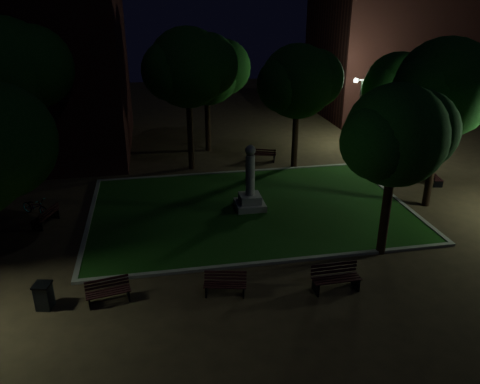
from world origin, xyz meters
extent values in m
plane|color=#3C2E1E|center=(0.00, 0.00, 0.00)|extent=(80.00, 80.00, 0.00)
cube|color=#174010|center=(0.00, 2.00, 0.04)|extent=(15.00, 10.00, 0.08)
cube|color=slate|center=(0.00, -3.10, 0.06)|extent=(15.40, 0.20, 0.12)
cube|color=slate|center=(0.00, 7.10, 0.06)|extent=(15.40, 0.20, 0.12)
cube|color=slate|center=(-7.60, 2.00, 0.06)|extent=(0.20, 10.00, 0.12)
cube|color=slate|center=(7.60, 2.00, 0.06)|extent=(0.20, 10.00, 0.12)
cube|color=gray|center=(0.00, 2.00, 0.23)|extent=(1.40, 1.40, 0.30)
cube|color=gray|center=(0.00, 2.00, 0.58)|extent=(1.00, 1.00, 0.40)
cylinder|color=gray|center=(0.00, 2.00, 1.78)|extent=(0.44, 0.44, 2.00)
sphere|color=gray|center=(0.00, 2.00, 3.03)|extent=(0.50, 0.50, 0.50)
plane|color=red|center=(-13.00, 10.70, 3.50)|extent=(6.30, 0.00, 6.30)
cube|color=#451C1A|center=(18.00, 20.00, 6.00)|extent=(16.00, 10.00, 12.00)
cylinder|color=black|center=(-2.27, 8.45, 2.31)|extent=(0.36, 0.36, 4.62)
sphere|color=#195217|center=(-2.27, 8.45, 5.96)|extent=(4.48, 4.48, 4.48)
sphere|color=#195217|center=(-1.15, 8.65, 6.06)|extent=(3.58, 3.58, 3.58)
sphere|color=#195217|center=(-3.16, 8.15, 5.86)|extent=(3.36, 3.36, 3.36)
cylinder|color=black|center=(3.91, 7.58, 1.94)|extent=(0.36, 0.36, 3.88)
sphere|color=#195217|center=(3.91, 7.58, 5.15)|extent=(4.24, 4.24, 4.24)
sphere|color=#195217|center=(4.97, 7.78, 5.25)|extent=(3.39, 3.39, 3.39)
sphere|color=#195217|center=(3.06, 7.28, 5.05)|extent=(3.18, 3.18, 3.18)
cylinder|color=black|center=(10.25, 7.74, 1.73)|extent=(0.36, 0.36, 3.45)
sphere|color=#195217|center=(10.25, 7.74, 4.66)|extent=(4.03, 4.03, 4.03)
sphere|color=#195217|center=(11.26, 7.94, 4.76)|extent=(3.22, 3.22, 3.22)
sphere|color=#195217|center=(9.44, 7.44, 4.56)|extent=(3.02, 3.02, 3.02)
cylinder|color=black|center=(8.74, 0.85, 2.23)|extent=(0.36, 0.36, 4.46)
sphere|color=#195217|center=(8.74, 0.85, 5.82)|extent=(4.53, 4.53, 4.53)
sphere|color=#195217|center=(9.87, 1.05, 5.92)|extent=(3.62, 3.62, 3.62)
sphere|color=#195217|center=(7.83, 0.55, 5.72)|extent=(3.40, 3.40, 3.40)
cylinder|color=black|center=(4.39, -3.08, 1.89)|extent=(0.36, 0.36, 3.78)
sphere|color=#195217|center=(4.39, -3.08, 4.94)|extent=(3.84, 3.84, 3.84)
sphere|color=#195217|center=(5.35, -2.88, 5.04)|extent=(3.08, 3.08, 3.08)
sphere|color=#195217|center=(3.62, -3.38, 4.84)|extent=(2.88, 2.88, 2.88)
cylinder|color=black|center=(-11.57, 7.36, 2.32)|extent=(0.36, 0.36, 4.65)
sphere|color=#195217|center=(-11.57, 7.36, 6.23)|extent=(5.28, 5.28, 5.28)
sphere|color=#195217|center=(-10.25, 7.56, 6.33)|extent=(4.23, 4.23, 4.23)
cylinder|color=black|center=(-0.83, 11.81, 1.99)|extent=(0.36, 0.36, 3.99)
sphere|color=#195217|center=(-0.83, 11.81, 5.33)|extent=(4.45, 4.45, 4.45)
sphere|color=#195217|center=(0.29, 12.01, 5.43)|extent=(3.56, 3.56, 3.56)
sphere|color=#195217|center=(-1.72, 11.51, 5.23)|extent=(3.34, 3.34, 3.34)
cylinder|color=black|center=(-10.49, 10.02, 2.06)|extent=(0.12, 0.12, 4.11)
cylinder|color=black|center=(-10.49, 10.02, 4.11)|extent=(0.90, 0.08, 0.08)
sphere|color=#D8FFD8|center=(-10.94, 10.02, 4.11)|extent=(0.28, 0.28, 0.28)
sphere|color=#D8FFD8|center=(-10.04, 10.02, 4.11)|extent=(0.28, 0.28, 0.28)
cylinder|color=black|center=(9.55, 11.21, 2.22)|extent=(0.12, 0.12, 4.45)
cylinder|color=black|center=(9.55, 11.21, 4.45)|extent=(0.90, 0.08, 0.08)
sphere|color=#D8FFD8|center=(9.10, 11.21, 4.45)|extent=(0.28, 0.28, 0.28)
sphere|color=#D8FFD8|center=(10.00, 11.21, 4.45)|extent=(0.28, 0.28, 0.28)
cube|color=black|center=(-2.93, -4.65, 0.20)|extent=(0.16, 0.51, 0.41)
cube|color=black|center=(-1.66, -4.93, 0.20)|extent=(0.16, 0.51, 0.41)
cube|color=black|center=(-2.34, -4.99, 0.42)|extent=(1.47, 0.40, 0.04)
cube|color=black|center=(-2.31, -4.86, 0.42)|extent=(1.47, 0.40, 0.04)
cube|color=black|center=(-2.29, -4.73, 0.42)|extent=(1.47, 0.40, 0.04)
cube|color=black|center=(-2.26, -4.61, 0.42)|extent=(1.47, 0.40, 0.04)
cube|color=black|center=(-2.25, -4.55, 0.51)|extent=(1.46, 0.37, 0.09)
cube|color=black|center=(-2.25, -4.55, 0.64)|extent=(1.46, 0.37, 0.09)
cube|color=black|center=(-2.25, -4.55, 0.77)|extent=(1.46, 0.37, 0.09)
cube|color=black|center=(0.85, -5.25, 0.24)|extent=(0.08, 0.59, 0.47)
cube|color=black|center=(2.36, -5.22, 0.24)|extent=(0.08, 0.59, 0.47)
cube|color=black|center=(1.61, -5.47, 0.48)|extent=(1.72, 0.13, 0.04)
cube|color=black|center=(1.61, -5.32, 0.48)|extent=(1.72, 0.13, 0.04)
cube|color=black|center=(1.61, -5.17, 0.48)|extent=(1.72, 0.13, 0.04)
cube|color=black|center=(1.60, -5.02, 0.48)|extent=(1.72, 0.13, 0.04)
cube|color=black|center=(1.60, -4.96, 0.59)|extent=(1.72, 0.10, 0.10)
cube|color=black|center=(1.60, -4.96, 0.74)|extent=(1.72, 0.10, 0.10)
cube|color=black|center=(1.60, -4.96, 0.89)|extent=(1.72, 0.10, 0.10)
cube|color=black|center=(-6.90, -4.61, 0.20)|extent=(0.15, 0.51, 0.41)
cube|color=black|center=(-5.63, -4.37, 0.20)|extent=(0.15, 0.51, 0.41)
cube|color=black|center=(-6.23, -4.69, 0.42)|extent=(1.47, 0.36, 0.04)
cube|color=black|center=(-6.25, -4.56, 0.42)|extent=(1.47, 0.36, 0.04)
cube|color=black|center=(-6.27, -4.43, 0.42)|extent=(1.47, 0.36, 0.04)
cube|color=black|center=(-6.30, -4.30, 0.42)|extent=(1.47, 0.36, 0.04)
cube|color=black|center=(-6.31, -4.25, 0.51)|extent=(1.46, 0.33, 0.09)
cube|color=black|center=(-6.31, -4.25, 0.64)|extent=(1.46, 0.33, 0.09)
cube|color=black|center=(-6.31, -4.25, 0.77)|extent=(1.46, 0.33, 0.09)
cube|color=black|center=(-9.26, 2.73, 0.21)|extent=(0.50, 0.25, 0.42)
cube|color=black|center=(-9.77, 1.51, 0.21)|extent=(0.50, 0.25, 0.42)
cube|color=black|center=(-9.71, 2.20, 0.42)|extent=(0.66, 1.43, 0.04)
cube|color=black|center=(-9.59, 2.15, 0.42)|extent=(0.66, 1.43, 0.04)
cube|color=black|center=(-9.47, 2.10, 0.42)|extent=(0.66, 1.43, 0.04)
cube|color=black|center=(-9.34, 2.05, 0.42)|extent=(0.66, 1.43, 0.04)
cube|color=black|center=(-9.29, 2.03, 0.52)|extent=(0.64, 1.41, 0.09)
cube|color=black|center=(-9.29, 2.03, 0.65)|extent=(0.64, 1.41, 0.09)
cube|color=black|center=(-9.29, 2.03, 0.78)|extent=(0.64, 1.41, 0.09)
cube|color=black|center=(10.67, 2.85, 0.20)|extent=(0.50, 0.14, 0.40)
cube|color=black|center=(10.88, 4.09, 0.20)|extent=(0.50, 0.14, 0.40)
cube|color=black|center=(10.97, 3.43, 0.40)|extent=(0.32, 1.43, 0.04)
cube|color=black|center=(10.85, 3.46, 0.40)|extent=(0.32, 1.43, 0.04)
cube|color=black|center=(10.72, 3.48, 0.40)|extent=(0.32, 1.43, 0.04)
cube|color=black|center=(10.60, 3.50, 0.40)|extent=(0.32, 1.43, 0.04)
cube|color=black|center=(10.55, 3.51, 0.49)|extent=(0.29, 1.43, 0.09)
cube|color=black|center=(10.55, 3.51, 0.62)|extent=(0.29, 1.43, 0.09)
cube|color=black|center=(10.55, 3.51, 0.75)|extent=(0.29, 1.43, 0.09)
cube|color=black|center=(2.97, 8.73, 0.22)|extent=(0.23, 0.53, 0.43)
cube|color=black|center=(1.66, 9.18, 0.22)|extent=(0.23, 0.53, 0.43)
cube|color=black|center=(2.39, 9.16, 0.44)|extent=(1.52, 0.60, 0.04)
cube|color=black|center=(2.34, 9.03, 0.44)|extent=(1.52, 0.60, 0.04)
cube|color=black|center=(2.30, 8.90, 0.44)|extent=(1.52, 0.60, 0.04)
cube|color=black|center=(2.25, 8.77, 0.44)|extent=(1.52, 0.60, 0.04)
cube|color=black|center=(2.23, 8.71, 0.54)|extent=(1.51, 0.57, 0.10)
cube|color=black|center=(2.23, 8.71, 0.68)|extent=(1.51, 0.57, 0.10)
cube|color=black|center=(2.23, 8.71, 0.82)|extent=(1.51, 0.57, 0.10)
cube|color=black|center=(-8.34, -4.41, 0.44)|extent=(0.58, 0.58, 0.88)
cube|color=black|center=(-8.34, -4.41, 0.90)|extent=(0.65, 0.65, 0.06)
imported|color=black|center=(-10.18, 3.28, 0.43)|extent=(1.64, 1.42, 0.85)
camera|label=1|loc=(-4.32, -18.37, 9.70)|focal=35.00mm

